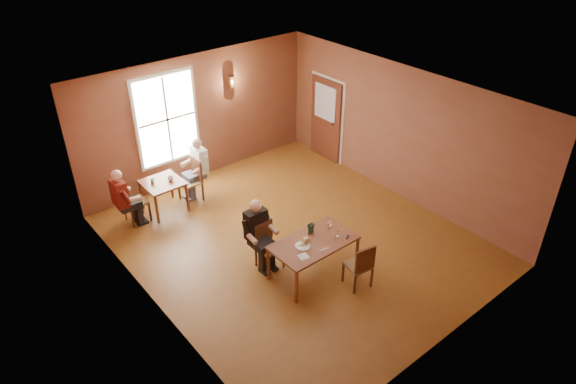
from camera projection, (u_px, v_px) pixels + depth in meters
ground at (294, 240)px, 10.38m from camera, size 6.00×7.00×0.01m
wall_back at (198, 118)px, 11.90m from camera, size 6.00×0.04×3.00m
wall_front at (453, 270)px, 7.29m from camera, size 6.00×0.04×3.00m
wall_left at (147, 237)px, 7.98m from camera, size 0.04×7.00×3.00m
wall_right at (400, 133)px, 11.22m from camera, size 0.04×7.00×3.00m
ceiling at (295, 100)px, 8.81m from camera, size 6.00×7.00×0.04m
window at (167, 119)px, 11.33m from camera, size 1.36×0.10×1.96m
door at (325, 120)px, 12.93m from camera, size 0.12×1.04×2.10m
wall_sconce at (231, 82)px, 11.95m from camera, size 0.16×0.16×0.28m
main_table at (313, 258)px, 9.34m from camera, size 1.54×0.87×0.72m
chair_diner_main at (270, 247)px, 9.44m from camera, size 0.40×0.40×0.92m
diner_main at (270, 239)px, 9.31m from camera, size 0.54×0.54×1.34m
chair_empty at (358, 264)px, 9.03m from camera, size 0.47×0.47×0.91m
plate_food at (303, 246)px, 9.02m from camera, size 0.32×0.32×0.04m
sandwich at (306, 241)px, 9.07m from camera, size 0.10×0.10×0.11m
goblet_a at (330, 224)px, 9.43m from camera, size 0.11×0.11×0.20m
goblet_c at (337, 235)px, 9.15m from camera, size 0.10×0.10×0.19m
menu_stand at (311, 229)px, 9.31m from camera, size 0.12×0.07×0.20m
knife at (324, 249)px, 8.96m from camera, size 0.19×0.06×0.00m
napkin at (304, 257)px, 8.78m from camera, size 0.20×0.20×0.01m
sunglasses at (347, 237)px, 9.26m from camera, size 0.13×0.10×0.02m
second_table at (164, 196)px, 11.15m from camera, size 0.81×0.81×0.71m
chair_diner_white at (190, 181)px, 11.43m from camera, size 0.43×0.43×0.97m
diner_white at (190, 173)px, 11.35m from camera, size 0.54×0.54×1.35m
chair_diner_maroon at (135, 201)px, 10.73m from camera, size 0.43×0.43×0.97m
diner_maroon at (133, 194)px, 10.62m from camera, size 0.53×0.53×1.33m
cup_a at (171, 179)px, 10.99m from camera, size 0.14×0.14×0.10m
cup_b at (152, 181)px, 10.90m from camera, size 0.10×0.10×0.09m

